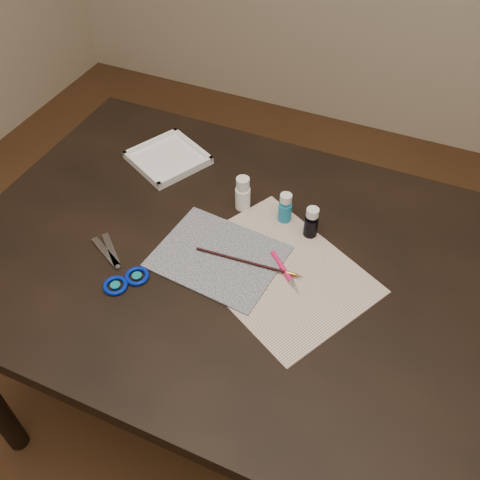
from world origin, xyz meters
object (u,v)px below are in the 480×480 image
at_px(palette_tray, 168,158).
at_px(scissors, 112,263).
at_px(paint_bottle_white, 243,193).
at_px(paint_bottle_navy, 311,222).
at_px(canvas, 218,256).
at_px(paint_bottle_cyan, 285,208).
at_px(paper, 278,270).

bearing_deg(palette_tray, scissors, -79.94).
height_order(paint_bottle_white, paint_bottle_navy, paint_bottle_white).
relative_size(canvas, paint_bottle_navy, 3.41).
height_order(paint_bottle_cyan, scissors, paint_bottle_cyan).
bearing_deg(scissors, paint_bottle_cyan, -108.29).
height_order(canvas, paint_bottle_white, paint_bottle_white).
distance_m(paint_bottle_cyan, palette_tray, 0.38).
xyz_separation_m(paint_bottle_cyan, paint_bottle_navy, (0.07, -0.02, 0.00)).
bearing_deg(palette_tray, paint_bottle_navy, -13.97).
relative_size(paper, canvas, 1.43).
xyz_separation_m(paper, paint_bottle_white, (-0.16, 0.16, 0.04)).
bearing_deg(paint_bottle_cyan, palette_tray, 166.70).
distance_m(paint_bottle_navy, scissors, 0.47).
bearing_deg(paint_bottle_navy, palette_tray, 166.03).
xyz_separation_m(canvas, paint_bottle_navy, (0.17, 0.16, 0.04)).
height_order(paint_bottle_white, palette_tray, paint_bottle_white).
height_order(canvas, paint_bottle_navy, paint_bottle_navy).
distance_m(paper, paint_bottle_white, 0.23).
xyz_separation_m(canvas, paint_bottle_white, (-0.02, 0.18, 0.04)).
distance_m(scissors, palette_tray, 0.39).
xyz_separation_m(paint_bottle_white, paint_bottle_cyan, (0.11, -0.00, -0.01)).
bearing_deg(paper, palette_tray, 149.39).
bearing_deg(paper, paint_bottle_navy, 78.17).
distance_m(canvas, paint_bottle_cyan, 0.20).
height_order(paper, paint_bottle_navy, paint_bottle_navy).
bearing_deg(paint_bottle_white, scissors, -123.28).
xyz_separation_m(paint_bottle_white, paint_bottle_navy, (0.18, -0.02, -0.01)).
xyz_separation_m(paint_bottle_white, palette_tray, (-0.26, 0.09, -0.03)).
distance_m(paint_bottle_white, palette_tray, 0.28).
height_order(paper, paint_bottle_white, paint_bottle_white).
bearing_deg(canvas, paper, 7.78).
relative_size(paint_bottle_cyan, paint_bottle_navy, 0.98).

